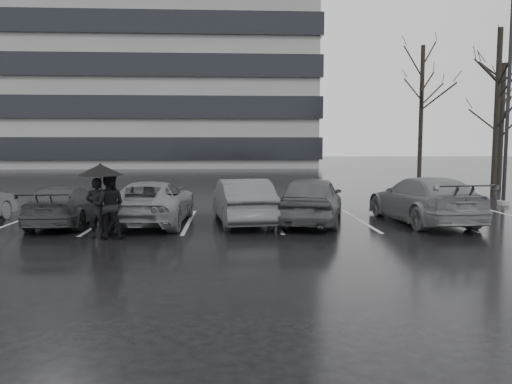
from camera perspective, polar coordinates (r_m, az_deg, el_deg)
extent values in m
plane|color=black|center=(13.88, 0.65, -4.93)|extent=(160.00, 160.00, 0.00)
cube|color=gray|center=(66.13, -22.44, 15.19)|extent=(60.00, 25.00, 28.00)
cube|color=black|center=(65.14, -22.04, 4.74)|extent=(60.60, 25.60, 2.20)
cube|color=black|center=(65.23, -22.17, 8.26)|extent=(60.60, 25.60, 2.20)
cube|color=black|center=(65.56, -22.30, 11.75)|extent=(60.60, 25.60, 2.20)
cube|color=black|center=(66.13, -22.44, 15.19)|extent=(60.60, 25.60, 2.20)
cube|color=black|center=(66.94, -22.57, 18.56)|extent=(60.60, 25.60, 2.20)
imported|color=black|center=(15.90, 6.37, -0.83)|extent=(2.88, 4.80, 1.53)
imported|color=#2E2E31|center=(15.80, -1.58, -1.04)|extent=(2.05, 4.47, 1.42)
imported|color=#4C4C4F|center=(16.09, -11.82, -1.16)|extent=(2.44, 4.94, 1.35)
imported|color=black|center=(16.60, -20.89, -1.44)|extent=(1.76, 4.21, 1.22)
imported|color=#4C4C4F|center=(16.81, 18.60, -0.83)|extent=(2.55, 5.26, 1.47)
imported|color=black|center=(13.91, -17.67, -1.76)|extent=(0.61, 0.41, 1.64)
imported|color=black|center=(13.83, -16.45, -1.49)|extent=(0.88, 0.70, 1.77)
cylinder|color=black|center=(13.91, -17.24, -1.55)|extent=(0.03, 0.03, 1.73)
cone|color=black|center=(13.83, -17.36, 2.45)|extent=(1.19, 1.19, 0.30)
sphere|color=black|center=(13.82, -17.38, 3.08)|extent=(0.05, 0.05, 0.05)
cylinder|color=gray|center=(22.90, 26.40, -1.10)|extent=(0.46, 0.46, 0.18)
cylinder|color=black|center=(22.83, 26.85, 9.00)|extent=(0.15, 0.15, 8.25)
cube|color=#B0B0B2|center=(17.72, -26.03, -3.19)|extent=(0.12, 5.00, 0.00)
cube|color=#B0B0B2|center=(16.83, -17.20, -3.31)|extent=(0.12, 5.00, 0.00)
cube|color=#B0B0B2|center=(16.37, -7.64, -3.35)|extent=(0.12, 5.00, 0.00)
cube|color=#B0B0B2|center=(16.38, 2.19, -3.30)|extent=(0.12, 5.00, 0.00)
cube|color=#B0B0B2|center=(16.87, 11.72, -3.15)|extent=(0.12, 5.00, 0.00)
cube|color=#B0B0B2|center=(17.79, 20.49, -2.94)|extent=(0.12, 5.00, 0.00)
cylinder|color=black|center=(26.94, 25.81, 8.17)|extent=(0.26, 0.26, 8.00)
cylinder|color=black|center=(31.63, 26.26, 6.79)|extent=(0.26, 0.26, 7.00)
cylinder|color=black|center=(32.88, 18.34, 8.32)|extent=(0.26, 0.26, 8.50)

